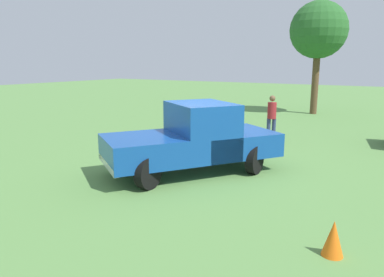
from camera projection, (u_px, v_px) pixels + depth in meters
The scene contains 5 objects.
ground_plane at pixel (204, 168), 9.86m from camera, with size 80.00×80.00×0.00m, color #5B8C47.
pickup_truck at pixel (196, 137), 9.37m from camera, with size 4.70×4.01×1.81m.
person_bystander at pixel (272, 115), 13.32m from camera, with size 0.45×0.45×1.64m.
tree_far_center at pixel (319, 31), 19.41m from camera, with size 3.03×3.03×6.03m.
traffic_cone at pixel (333, 238), 5.36m from camera, with size 0.32×0.32×0.55m, color orange.
Camera 1 is at (-8.24, -4.71, 2.82)m, focal length 34.07 mm.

